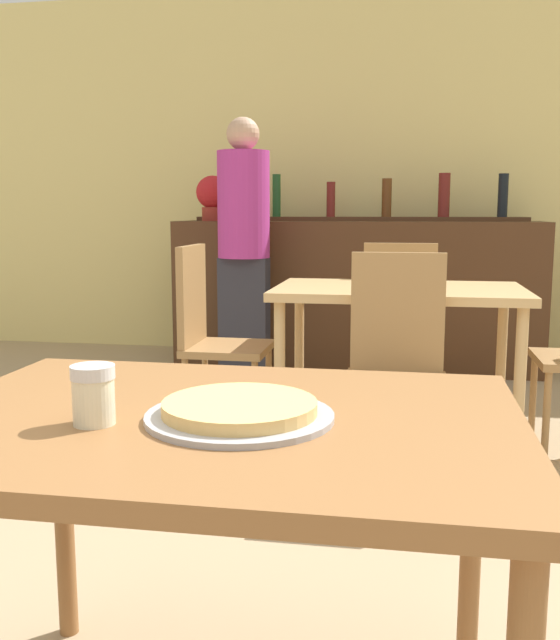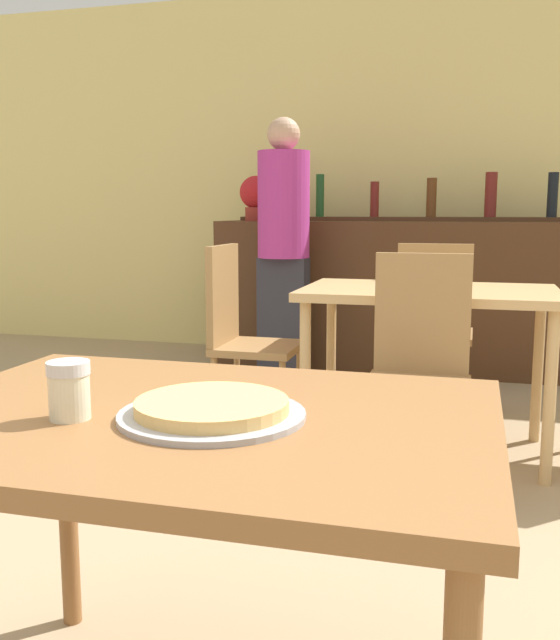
# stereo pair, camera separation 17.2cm
# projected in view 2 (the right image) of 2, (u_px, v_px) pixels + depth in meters

# --- Properties ---
(wall_back) EXTENTS (8.00, 0.05, 2.80)m
(wall_back) POSITION_uv_depth(u_px,v_px,m) (408.00, 175.00, 5.46)
(wall_back) COLOR #EAD684
(wall_back) RESTS_ON ground_plane
(dining_table_near) EXTENTS (1.16, 0.85, 0.74)m
(dining_table_near) POSITION_uv_depth(u_px,v_px,m) (194.00, 449.00, 1.40)
(dining_table_near) COLOR brown
(dining_table_near) RESTS_ON ground_plane
(dining_table_far) EXTENTS (1.15, 0.72, 0.78)m
(dining_table_far) POSITION_uv_depth(u_px,v_px,m) (429.00, 308.00, 3.28)
(dining_table_far) COLOR tan
(dining_table_far) RESTS_ON ground_plane
(bar_counter) EXTENTS (2.60, 0.56, 1.05)m
(bar_counter) POSITION_uv_depth(u_px,v_px,m) (398.00, 295.00, 5.11)
(bar_counter) COLOR #4C2D19
(bar_counter) RESTS_ON ground_plane
(bar_back_shelf) EXTENTS (2.39, 0.24, 0.34)m
(bar_back_shelf) POSITION_uv_depth(u_px,v_px,m) (408.00, 212.00, 5.14)
(bar_back_shelf) COLOR #4C2D19
(bar_back_shelf) RESTS_ON bar_counter
(chair_far_side_front) EXTENTS (0.40, 0.40, 0.96)m
(chair_far_side_front) POSITION_uv_depth(u_px,v_px,m) (419.00, 360.00, 2.80)
(chair_far_side_front) COLOR olive
(chair_far_side_front) RESTS_ON ground_plane
(chair_far_side_back) EXTENTS (0.40, 0.40, 0.96)m
(chair_far_side_back) POSITION_uv_depth(u_px,v_px,m) (434.00, 321.00, 3.80)
(chair_far_side_back) COLOR olive
(chair_far_side_back) RESTS_ON ground_plane
(chair_far_side_left) EXTENTS (0.40, 0.40, 0.96)m
(chair_far_side_left) POSITION_uv_depth(u_px,v_px,m) (242.00, 329.00, 3.54)
(chair_far_side_left) COLOR olive
(chair_far_side_left) RESTS_ON ground_plane
(pizza_tray) EXTENTS (0.35, 0.35, 0.04)m
(pizza_tray) POSITION_uv_depth(u_px,v_px,m) (212.00, 410.00, 1.34)
(pizza_tray) COLOR #A3A3A8
(pizza_tray) RESTS_ON dining_table_near
(cheese_shaker) EXTENTS (0.08, 0.08, 0.11)m
(cheese_shaker) POSITION_uv_depth(u_px,v_px,m) (69.00, 390.00, 1.33)
(cheese_shaker) COLOR beige
(cheese_shaker) RESTS_ON dining_table_near
(person_standing) EXTENTS (0.34, 0.34, 1.72)m
(person_standing) POSITION_uv_depth(u_px,v_px,m) (284.00, 240.00, 4.68)
(person_standing) COLOR #2D2D38
(person_standing) RESTS_ON ground_plane
(potted_plant) EXTENTS (0.24, 0.24, 0.33)m
(potted_plant) POSITION_uv_depth(u_px,v_px,m) (256.00, 196.00, 5.23)
(potted_plant) COLOR maroon
(potted_plant) RESTS_ON bar_counter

